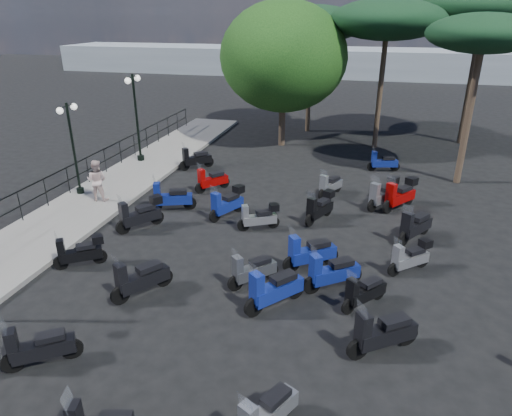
% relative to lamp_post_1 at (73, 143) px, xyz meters
% --- Properties ---
extents(ground, '(120.00, 120.00, 0.00)m').
position_rel_lamp_post_1_xyz_m(ground, '(7.39, -3.60, -2.23)').
color(ground, black).
rests_on(ground, ground).
extents(sidewalk, '(3.00, 30.00, 0.15)m').
position_rel_lamp_post_1_xyz_m(sidewalk, '(0.89, -0.60, -2.16)').
color(sidewalk, slate).
rests_on(sidewalk, ground).
extents(railing, '(0.04, 26.04, 1.10)m').
position_rel_lamp_post_1_xyz_m(railing, '(-0.41, -0.80, -1.33)').
color(railing, black).
rests_on(railing, sidewalk).
extents(lamp_post_1, '(0.29, 1.08, 3.65)m').
position_rel_lamp_post_1_xyz_m(lamp_post_1, '(0.00, 0.00, 0.00)').
color(lamp_post_1, black).
rests_on(lamp_post_1, sidewalk).
extents(lamp_post_2, '(0.33, 1.23, 4.16)m').
position_rel_lamp_post_1_xyz_m(lamp_post_2, '(0.27, 4.68, 0.29)').
color(lamp_post_2, black).
rests_on(lamp_post_2, sidewalk).
extents(pedestrian_far, '(0.86, 0.71, 1.62)m').
position_rel_lamp_post_1_xyz_m(pedestrian_far, '(1.16, -0.47, -1.27)').
color(pedestrian_far, beige).
rests_on(pedestrian_far, sidewalk).
extents(scooter_1, '(1.38, 1.05, 1.30)m').
position_rel_lamp_post_1_xyz_m(scooter_1, '(4.92, -8.73, -1.78)').
color(scooter_1, black).
rests_on(scooter_1, ground).
extents(scooter_2, '(1.32, 1.00, 1.21)m').
position_rel_lamp_post_1_xyz_m(scooter_2, '(3.31, -4.89, -1.78)').
color(scooter_2, black).
rests_on(scooter_2, ground).
extents(scooter_3, '(1.20, 1.51, 1.41)m').
position_rel_lamp_post_1_xyz_m(scooter_3, '(3.82, -2.14, -1.70)').
color(scooter_3, black).
rests_on(scooter_3, ground).
extents(scooter_4, '(1.71, 0.83, 1.41)m').
position_rel_lamp_post_1_xyz_m(scooter_4, '(4.19, -0.37, -1.74)').
color(scooter_4, black).
rests_on(scooter_4, ground).
extents(scooter_5, '(1.34, 1.26, 1.38)m').
position_rel_lamp_post_1_xyz_m(scooter_5, '(3.26, 4.50, -1.75)').
color(scooter_5, black).
rests_on(scooter_5, ground).
extents(scooter_8, '(1.12, 1.55, 1.43)m').
position_rel_lamp_post_1_xyz_m(scooter_8, '(5.74, -5.82, -1.74)').
color(scooter_8, black).
rests_on(scooter_8, ground).
extents(scooter_9, '(1.37, 0.87, 1.19)m').
position_rel_lamp_post_1_xyz_m(scooter_9, '(7.80, -1.18, -1.78)').
color(scooter_9, black).
rests_on(scooter_9, ground).
extents(scooter_10, '(0.97, 1.60, 1.38)m').
position_rel_lamp_post_1_xyz_m(scooter_10, '(6.41, -0.42, -1.71)').
color(scooter_10, black).
rests_on(scooter_10, ground).
extents(scooter_11, '(1.13, 1.34, 1.31)m').
position_rel_lamp_post_1_xyz_m(scooter_11, '(4.97, 1.93, -1.78)').
color(scooter_11, black).
rests_on(scooter_11, ground).
extents(scooter_14, '(1.29, 1.51, 1.49)m').
position_rel_lamp_post_1_xyz_m(scooter_14, '(9.26, -5.48, -1.71)').
color(scooter_14, black).
rests_on(scooter_14, ground).
extents(scooter_15, '(1.18, 1.24, 1.28)m').
position_rel_lamp_post_1_xyz_m(scooter_15, '(8.46, -4.60, -1.79)').
color(scooter_15, black).
rests_on(scooter_15, ground).
extents(scooter_16, '(0.91, 1.54, 1.31)m').
position_rel_lamp_post_1_xyz_m(scooter_16, '(9.73, 0.06, -1.74)').
color(scooter_16, black).
rests_on(scooter_16, ground).
extents(scooter_17, '(0.88, 1.46, 1.27)m').
position_rel_lamp_post_1_xyz_m(scooter_17, '(9.83, 2.58, -1.79)').
color(scooter_17, black).
rests_on(scooter_17, ground).
extents(scooter_19, '(0.91, 1.47, 1.28)m').
position_rel_lamp_post_1_xyz_m(scooter_19, '(9.94, -9.22, -1.79)').
color(scooter_19, black).
rests_on(scooter_19, ground).
extents(scooter_20, '(1.07, 1.23, 1.22)m').
position_rel_lamp_post_1_xyz_m(scooter_20, '(11.46, -4.89, -1.81)').
color(scooter_20, black).
rests_on(scooter_20, ground).
extents(scooter_21, '(1.51, 1.17, 1.43)m').
position_rel_lamp_post_1_xyz_m(scooter_21, '(10.59, -4.26, -1.73)').
color(scooter_21, black).
rests_on(scooter_21, ground).
extents(scooter_22, '(1.13, 1.57, 1.42)m').
position_rel_lamp_post_1_xyz_m(scooter_22, '(11.91, 1.91, -1.70)').
color(scooter_22, black).
rests_on(scooter_22, ground).
extents(scooter_23, '(1.52, 0.61, 1.22)m').
position_rel_lamp_post_1_xyz_m(scooter_23, '(11.92, 6.38, -1.81)').
color(scooter_23, black).
rests_on(scooter_23, ground).
extents(scooter_26, '(1.54, 1.16, 1.45)m').
position_rel_lamp_post_1_xyz_m(scooter_26, '(11.91, -6.52, -1.73)').
color(scooter_26, black).
rests_on(scooter_26, ground).
extents(scooter_27, '(1.23, 1.11, 1.20)m').
position_rel_lamp_post_1_xyz_m(scooter_27, '(12.68, -2.80, -1.78)').
color(scooter_27, black).
rests_on(scooter_27, ground).
extents(scooter_28, '(1.12, 1.55, 1.43)m').
position_rel_lamp_post_1_xyz_m(scooter_28, '(12.92, -0.69, -1.73)').
color(scooter_28, black).
rests_on(scooter_28, ground).
extents(scooter_29, '(1.26, 1.57, 1.47)m').
position_rel_lamp_post_1_xyz_m(scooter_29, '(12.54, 1.92, -1.68)').
color(scooter_29, black).
rests_on(scooter_29, ground).
extents(scooter_30, '(1.51, 1.17, 1.43)m').
position_rel_lamp_post_1_xyz_m(scooter_30, '(9.86, -3.33, -1.73)').
color(scooter_30, black).
rests_on(scooter_30, ground).
extents(broadleaf_tree, '(6.70, 6.70, 7.60)m').
position_rel_lamp_post_1_xyz_m(broadleaf_tree, '(6.39, 9.70, 2.52)').
color(broadleaf_tree, '#38281E').
rests_on(broadleaf_tree, ground).
extents(pine_0, '(5.81, 5.81, 7.60)m').
position_rel_lamp_post_1_xyz_m(pine_0, '(11.49, 10.49, 4.33)').
color(pine_0, '#38281E').
rests_on(pine_0, ground).
extents(pine_1, '(6.45, 6.45, 8.28)m').
position_rel_lamp_post_1_xyz_m(pine_1, '(16.22, 12.70, 4.90)').
color(pine_1, '#38281E').
rests_on(pine_1, ground).
extents(pine_2, '(6.03, 6.03, 7.34)m').
position_rel_lamp_post_1_xyz_m(pine_2, '(7.31, 13.34, 4.04)').
color(pine_2, '#38281E').
rests_on(pine_2, ground).
extents(pine_3, '(4.43, 4.43, 6.95)m').
position_rel_lamp_post_1_xyz_m(pine_3, '(15.12, 5.60, 3.90)').
color(pine_3, '#38281E').
rests_on(pine_3, ground).
extents(distant_hills, '(70.00, 8.00, 3.00)m').
position_rel_lamp_post_1_xyz_m(distant_hills, '(7.39, 41.40, -0.73)').
color(distant_hills, gray).
rests_on(distant_hills, ground).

